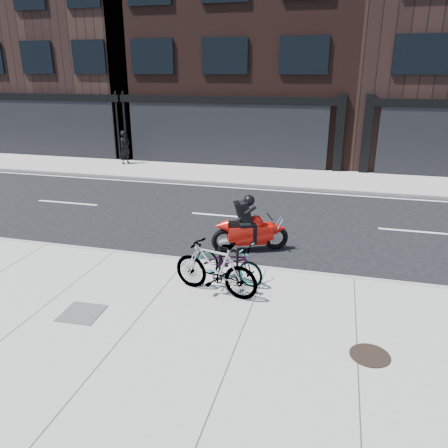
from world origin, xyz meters
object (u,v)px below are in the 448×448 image
(bicycle_rear, at_px, (215,268))
(motorcycle, at_px, (254,228))
(pedestrian, at_px, (125,147))
(bicycle_front, at_px, (229,261))
(bike_rack, at_px, (228,261))
(manhole_cover, at_px, (370,355))
(utility_grate, at_px, (82,313))

(bicycle_rear, distance_m, motorcycle, 2.80)
(motorcycle, height_order, pedestrian, pedestrian)
(bicycle_front, xyz_separation_m, motorcycle, (0.15, 2.11, 0.05))
(bike_rack, height_order, pedestrian, pedestrian)
(bicycle_rear, relative_size, manhole_cover, 2.90)
(motorcycle, xyz_separation_m, pedestrian, (-8.31, 9.14, 0.31))
(bicycle_front, height_order, motorcycle, motorcycle)
(bicycle_rear, xyz_separation_m, manhole_cover, (3.05, -1.44, -0.57))
(bicycle_front, bearing_deg, manhole_cover, -106.96)
(motorcycle, bearing_deg, pedestrian, 109.80)
(pedestrian, relative_size, utility_grate, 2.17)
(manhole_cover, bearing_deg, pedestrian, 129.70)
(bicycle_rear, distance_m, utility_grate, 2.76)
(bike_rack, bearing_deg, pedestrian, 125.81)
(bicycle_rear, relative_size, pedestrian, 1.18)
(bicycle_rear, bearing_deg, bike_rack, -179.89)
(bicycle_front, relative_size, utility_grate, 2.28)
(bicycle_front, height_order, utility_grate, bicycle_front)
(bike_rack, bearing_deg, manhole_cover, -34.80)
(bicycle_front, xyz_separation_m, bicycle_rear, (-0.12, -0.67, 0.13))
(bike_rack, distance_m, motorcycle, 2.20)
(bike_rack, bearing_deg, motorcycle, 86.38)
(bicycle_rear, height_order, pedestrian, pedestrian)
(bike_rack, bearing_deg, bicycle_rear, -102.50)
(bike_rack, xyz_separation_m, manhole_cover, (2.92, -2.03, -0.48))
(bicycle_front, height_order, bicycle_rear, bicycle_rear)
(motorcycle, bearing_deg, bike_rack, -116.10)
(motorcycle, xyz_separation_m, utility_grate, (-2.54, -4.24, -0.49))
(manhole_cover, bearing_deg, bike_rack, 145.20)
(motorcycle, distance_m, manhole_cover, 5.08)
(motorcycle, bearing_deg, manhole_cover, -79.11)
(bike_rack, height_order, utility_grate, bike_rack)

